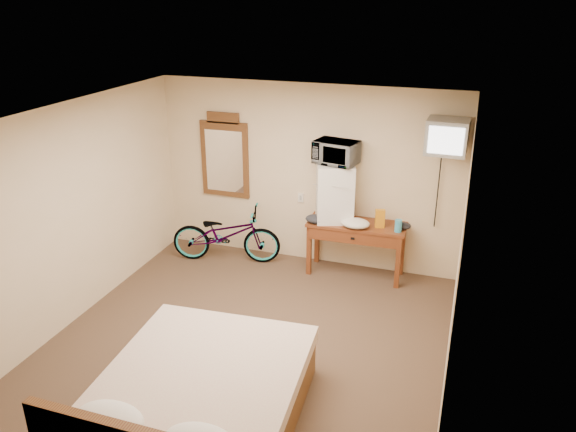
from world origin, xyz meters
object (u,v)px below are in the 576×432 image
object	(u,v)px
microwave	(336,152)
bed	(193,410)
crt_television	(447,137)
desk	(356,233)
bicycle	(226,234)
blue_cup	(398,226)
mini_fridge	(335,192)
wall_mirror	(225,156)

from	to	relation	value
microwave	bed	world-z (taller)	microwave
microwave	bed	distance (m)	3.72
microwave	crt_television	xyz separation A→B (m)	(1.35, -0.05, 0.32)
desk	bicycle	bearing A→B (deg)	-175.70
blue_cup	bicycle	size ratio (longest dim) A/B	0.10
microwave	bicycle	size ratio (longest dim) A/B	0.35
microwave	crt_television	world-z (taller)	crt_television
desk	blue_cup	bearing A→B (deg)	-7.38
microwave	mini_fridge	bearing A→B (deg)	-112.07
mini_fridge	bicycle	xyz separation A→B (m)	(-1.50, -0.20, -0.73)
mini_fridge	microwave	bearing A→B (deg)	56.31
bicycle	desk	bearing A→B (deg)	-98.68
wall_mirror	bed	xyz separation A→B (m)	(1.31, -3.64, -1.12)
desk	microwave	distance (m)	1.10
bed	wall_mirror	bearing A→B (deg)	109.84
desk	crt_television	distance (m)	1.71
crt_television	wall_mirror	world-z (taller)	crt_television
mini_fridge	microwave	distance (m)	0.54
desk	blue_cup	xyz separation A→B (m)	(0.55, -0.07, 0.21)
blue_cup	desk	bearing A→B (deg)	172.62
mini_fridge	bed	size ratio (longest dim) A/B	0.33
blue_cup	crt_television	world-z (taller)	crt_television
blue_cup	bicycle	xyz separation A→B (m)	(-2.37, -0.07, -0.43)
desk	microwave	world-z (taller)	microwave
blue_cup	crt_television	size ratio (longest dim) A/B	0.27
desk	microwave	bearing A→B (deg)	168.29
microwave	bed	bearing A→B (deg)	-84.20
mini_fridge	microwave	size ratio (longest dim) A/B	1.43
blue_cup	bed	world-z (taller)	blue_cup
desk	crt_television	size ratio (longest dim) A/B	2.22
wall_mirror	blue_cup	bearing A→B (deg)	-7.69
crt_television	bicycle	size ratio (longest dim) A/B	0.38
desk	wall_mirror	bearing A→B (deg)	172.22
bed	crt_television	bearing A→B (deg)	63.41
desk	crt_television	world-z (taller)	crt_television
blue_cup	bicycle	world-z (taller)	blue_cup
crt_television	microwave	bearing A→B (deg)	178.01
desk	bicycle	distance (m)	1.84
desk	mini_fridge	distance (m)	0.61
bicycle	microwave	bearing A→B (deg)	-95.26
desk	wall_mirror	world-z (taller)	wall_mirror
desk	wall_mirror	size ratio (longest dim) A/B	1.07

